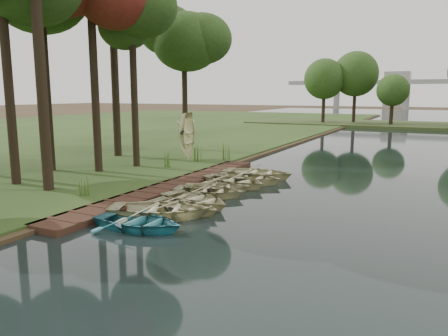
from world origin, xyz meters
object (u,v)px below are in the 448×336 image
at_px(boardwalk, 172,187).
at_px(rowboat_0, 139,220).
at_px(rowboat_2, 184,204).
at_px(rowboat_1, 160,207).
at_px(stored_rowboat, 188,154).

xyz_separation_m(boardwalk, rowboat_0, (2.58, -6.01, 0.25)).
bearing_deg(rowboat_2, rowboat_0, -178.55).
distance_m(boardwalk, rowboat_2, 4.45).
bearing_deg(boardwalk, rowboat_2, -50.69).
xyz_separation_m(rowboat_0, rowboat_2, (0.23, 2.58, -0.01)).
relative_size(rowboat_1, stored_rowboat, 1.24).
height_order(rowboat_0, rowboat_1, rowboat_1).
bearing_deg(stored_rowboat, boardwalk, -154.66).
height_order(rowboat_0, stored_rowboat, stored_rowboat).
relative_size(rowboat_0, rowboat_2, 1.04).
bearing_deg(rowboat_1, boardwalk, 5.19).
height_order(boardwalk, rowboat_2, rowboat_2).
xyz_separation_m(rowboat_1, stored_rowboat, (-6.00, 11.97, 0.17)).
distance_m(boardwalk, rowboat_0, 6.55).
bearing_deg(rowboat_2, boardwalk, 45.80).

